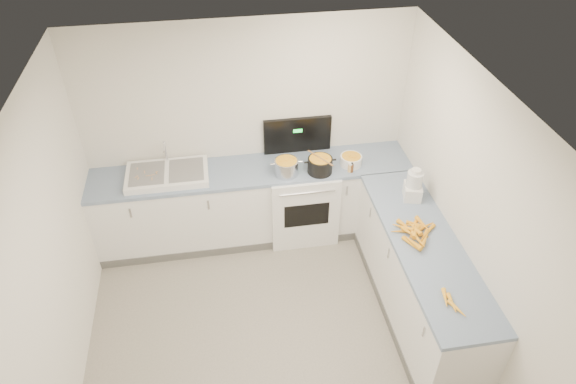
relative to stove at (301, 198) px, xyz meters
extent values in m
cube|color=white|center=(-0.55, 0.01, -0.02)|extent=(3.50, 0.60, 0.90)
cube|color=#7B8FAE|center=(-0.55, 0.01, 0.45)|extent=(3.50, 0.62, 0.04)
cube|color=white|center=(0.90, -1.39, -0.02)|extent=(0.60, 2.20, 0.90)
cube|color=#7B8FAE|center=(0.90, -1.39, 0.45)|extent=(0.62, 2.20, 0.04)
cube|color=white|center=(0.00, -0.01, -0.02)|extent=(0.76, 0.65, 0.90)
cube|color=black|center=(0.00, 0.29, 0.68)|extent=(0.76, 0.05, 0.42)
cube|color=white|center=(-1.45, 0.01, 0.50)|extent=(0.86, 0.52, 0.07)
cube|color=slate|center=(-1.65, 0.01, 0.54)|extent=(0.36, 0.42, 0.01)
cube|color=slate|center=(-1.25, 0.01, 0.54)|extent=(0.36, 0.42, 0.01)
cylinder|color=silver|center=(-1.45, 0.23, 0.66)|extent=(0.03, 0.03, 0.24)
cylinder|color=silver|center=(-0.19, -0.13, 0.54)|extent=(0.32, 0.32, 0.19)
cylinder|color=black|center=(0.17, -0.15, 0.54)|extent=(0.35, 0.35, 0.19)
cylinder|color=#AD7A47|center=(0.17, -0.15, 0.65)|extent=(0.21, 0.33, 0.02)
cylinder|color=white|center=(0.53, -0.08, 0.52)|extent=(0.26, 0.26, 0.11)
cylinder|color=#593319|center=(0.51, -0.21, 0.51)|extent=(0.04, 0.04, 0.10)
cylinder|color=#E5B266|center=(0.49, -0.20, 0.51)|extent=(0.05, 0.05, 0.09)
cube|color=white|center=(0.99, -0.74, 0.54)|extent=(0.21, 0.24, 0.15)
cylinder|color=silver|center=(0.99, -0.74, 0.70)|extent=(0.16, 0.16, 0.16)
cylinder|color=white|center=(0.99, -0.74, 0.79)|extent=(0.09, 0.09, 0.04)
cone|color=#FFA91F|center=(0.95, -1.20, 0.49)|extent=(0.21, 0.13, 0.05)
cone|color=#FFA91F|center=(0.77, -1.16, 0.49)|extent=(0.12, 0.17, 0.05)
cone|color=#FFA91F|center=(0.74, -1.17, 0.49)|extent=(0.16, 0.14, 0.04)
cone|color=#FFA91F|center=(0.85, -1.28, 0.48)|extent=(0.19, 0.16, 0.04)
cone|color=#FFA91F|center=(0.86, -1.18, 0.49)|extent=(0.18, 0.10, 0.05)
cone|color=#FFA91F|center=(0.71, -1.23, 0.48)|extent=(0.20, 0.06, 0.04)
cone|color=#FFA91F|center=(0.74, -1.40, 0.48)|extent=(0.12, 0.20, 0.04)
cone|color=#FFA91F|center=(0.89, -1.33, 0.49)|extent=(0.18, 0.19, 0.05)
cone|color=#FFA91F|center=(0.97, -1.26, 0.49)|extent=(0.18, 0.16, 0.04)
cone|color=#FFA91F|center=(0.87, -1.15, 0.49)|extent=(0.17, 0.11, 0.04)
cone|color=#FFA91F|center=(0.85, -1.18, 0.48)|extent=(0.12, 0.16, 0.04)
cone|color=#FFA91F|center=(0.73, -1.21, 0.52)|extent=(0.19, 0.14, 0.04)
cone|color=#FFA91F|center=(0.93, -1.18, 0.51)|extent=(0.09, 0.20, 0.05)
cone|color=#FFA91F|center=(0.76, -1.29, 0.52)|extent=(0.12, 0.17, 0.04)
cone|color=#FFA91F|center=(0.83, -1.26, 0.53)|extent=(0.10, 0.18, 0.05)
cone|color=#FFA91F|center=(0.82, -1.29, 0.53)|extent=(0.13, 0.20, 0.05)
cone|color=#FFA91F|center=(0.87, -1.39, 0.51)|extent=(0.14, 0.16, 0.05)
cone|color=#FFA91F|center=(0.75, -1.41, 0.51)|extent=(0.14, 0.21, 0.05)
cone|color=#FFA91F|center=(0.81, -1.40, 0.52)|extent=(0.09, 0.21, 0.05)
cone|color=#FFA91F|center=(0.81, -1.28, 0.51)|extent=(0.18, 0.18, 0.04)
cone|color=#FFAD26|center=(0.84, -2.16, 0.49)|extent=(0.11, 0.19, 0.04)
cone|color=#FFAD26|center=(0.83, -2.10, 0.49)|extent=(0.05, 0.19, 0.04)
cone|color=#FFAD26|center=(0.80, -2.04, 0.49)|extent=(0.08, 0.19, 0.04)
cube|color=tan|center=(-1.55, 0.01, 0.54)|extent=(0.03, 0.03, 0.00)
cube|color=tan|center=(-1.64, -0.03, 0.54)|extent=(0.05, 0.01, 0.00)
cube|color=tan|center=(-1.56, 0.00, 0.55)|extent=(0.02, 0.05, 0.00)
cube|color=tan|center=(-1.60, -0.10, 0.54)|extent=(0.01, 0.05, 0.00)
cube|color=tan|center=(-1.76, -0.04, 0.54)|extent=(0.03, 0.02, 0.00)
cube|color=tan|center=(-1.60, -0.06, 0.54)|extent=(0.01, 0.05, 0.00)
cube|color=tan|center=(-1.59, -0.03, 0.55)|extent=(0.04, 0.02, 0.00)
cube|color=tan|center=(-1.75, -0.03, 0.54)|extent=(0.02, 0.03, 0.00)
cube|color=tan|center=(-1.76, 0.12, 0.54)|extent=(0.01, 0.04, 0.00)
cube|color=tan|center=(-1.60, 0.05, 0.54)|extent=(0.03, 0.02, 0.00)
cube|color=tan|center=(-1.74, -0.07, 0.55)|extent=(0.02, 0.04, 0.00)
cube|color=tan|center=(-1.68, 0.04, 0.54)|extent=(0.02, 0.05, 0.00)
camera|label=1|loc=(-0.90, -4.53, 3.71)|focal=32.00mm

